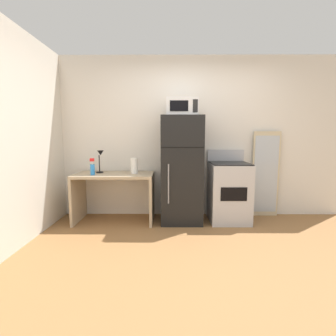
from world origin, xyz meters
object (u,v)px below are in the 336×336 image
(oven_range, at_px, (229,191))
(spray_bottle, at_px, (93,168))
(paper_towel_roll, at_px, (134,166))
(desk, at_px, (115,188))
(leaning_mirror, at_px, (265,174))
(desk_lamp, at_px, (100,158))
(refrigerator, at_px, (181,170))
(microwave, at_px, (182,107))

(oven_range, bearing_deg, spray_bottle, -175.58)
(paper_towel_roll, height_order, oven_range, oven_range)
(desk, bearing_deg, leaning_mirror, 6.42)
(spray_bottle, xyz_separation_m, leaning_mirror, (2.72, 0.41, -0.15))
(desk_lamp, height_order, spray_bottle, desk_lamp)
(refrigerator, distance_m, leaning_mirror, 1.43)
(paper_towel_roll, height_order, refrigerator, refrigerator)
(refrigerator, bearing_deg, paper_towel_roll, -179.48)
(spray_bottle, height_order, oven_range, oven_range)
(paper_towel_roll, distance_m, leaning_mirror, 2.15)
(desk, distance_m, spray_bottle, 0.46)
(microwave, bearing_deg, paper_towel_roll, 178.85)
(refrigerator, relative_size, oven_range, 1.47)
(paper_towel_roll, bearing_deg, leaning_mirror, 7.19)
(refrigerator, bearing_deg, desk, -179.30)
(oven_range, height_order, leaning_mirror, leaning_mirror)
(desk, distance_m, leaning_mirror, 2.45)
(desk, bearing_deg, oven_range, 0.60)
(leaning_mirror, bearing_deg, desk, -173.58)
(microwave, relative_size, leaning_mirror, 0.33)
(paper_towel_roll, xyz_separation_m, spray_bottle, (-0.60, -0.15, -0.02))
(desk, height_order, paper_towel_roll, paper_towel_roll)
(desk, bearing_deg, desk_lamp, 163.87)
(desk_lamp, bearing_deg, microwave, -3.38)
(paper_towel_roll, bearing_deg, desk, -178.89)
(desk, distance_m, desk_lamp, 0.52)
(desk_lamp, distance_m, spray_bottle, 0.26)
(spray_bottle, bearing_deg, paper_towel_roll, 13.76)
(oven_range, bearing_deg, microwave, -177.90)
(spray_bottle, xyz_separation_m, oven_range, (2.06, 0.16, -0.38))
(leaning_mirror, bearing_deg, desk_lamp, -175.53)
(spray_bottle, height_order, leaning_mirror, leaning_mirror)
(spray_bottle, bearing_deg, desk, 25.92)
(desk, distance_m, paper_towel_roll, 0.46)
(refrigerator, height_order, oven_range, refrigerator)
(leaning_mirror, bearing_deg, oven_range, -158.86)
(paper_towel_roll, distance_m, oven_range, 1.52)
(desk_lamp, xyz_separation_m, leaning_mirror, (2.66, 0.21, -0.29))
(spray_bottle, bearing_deg, desk_lamp, 73.37)
(desk_lamp, distance_m, microwave, 1.47)
(desk, bearing_deg, refrigerator, 0.70)
(desk_lamp, bearing_deg, leaning_mirror, 4.47)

